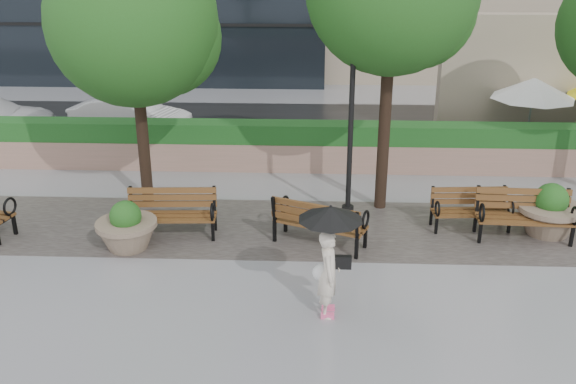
{
  "coord_description": "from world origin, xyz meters",
  "views": [
    {
      "loc": [
        0.59,
        -10.25,
        6.26
      ],
      "look_at": [
        0.05,
        2.48,
        1.1
      ],
      "focal_mm": 40.0,
      "sensor_mm": 36.0,
      "label": 1
    }
  ],
  "objects_px": {
    "lamppost": "(350,144)",
    "car_right": "(131,116)",
    "pedestrian": "(329,250)",
    "bench_2": "(319,232)",
    "planter_left": "(127,230)",
    "bench_3": "(470,218)",
    "bench_4": "(523,226)",
    "bench_1": "(172,223)",
    "planter_right": "(549,215)"
  },
  "relations": [
    {
      "from": "planter_left",
      "to": "bench_4",
      "type": "bearing_deg",
      "value": 5.39
    },
    {
      "from": "pedestrian",
      "to": "planter_right",
      "type": "bearing_deg",
      "value": -51.81
    },
    {
      "from": "bench_1",
      "to": "bench_4",
      "type": "xyz_separation_m",
      "value": [
        7.7,
        0.17,
        0.01
      ]
    },
    {
      "from": "bench_2",
      "to": "planter_left",
      "type": "height_order",
      "value": "planter_left"
    },
    {
      "from": "planter_right",
      "to": "planter_left",
      "type": "bearing_deg",
      "value": -173.14
    },
    {
      "from": "planter_left",
      "to": "lamppost",
      "type": "xyz_separation_m",
      "value": [
        4.75,
        1.79,
        1.41
      ]
    },
    {
      "from": "bench_1",
      "to": "planter_left",
      "type": "distance_m",
      "value": 1.05
    },
    {
      "from": "bench_1",
      "to": "car_right",
      "type": "bearing_deg",
      "value": 108.27
    },
    {
      "from": "bench_4",
      "to": "lamppost",
      "type": "xyz_separation_m",
      "value": [
        -3.78,
        0.99,
        1.51
      ]
    },
    {
      "from": "bench_4",
      "to": "pedestrian",
      "type": "relative_size",
      "value": 1.01
    },
    {
      "from": "lamppost",
      "to": "bench_3",
      "type": "bearing_deg",
      "value": -10.43
    },
    {
      "from": "bench_1",
      "to": "bench_4",
      "type": "bearing_deg",
      "value": -1.89
    },
    {
      "from": "bench_4",
      "to": "lamppost",
      "type": "distance_m",
      "value": 4.19
    },
    {
      "from": "bench_4",
      "to": "bench_1",
      "type": "bearing_deg",
      "value": -176.22
    },
    {
      "from": "planter_left",
      "to": "lamppost",
      "type": "distance_m",
      "value": 5.27
    },
    {
      "from": "bench_1",
      "to": "planter_left",
      "type": "xyz_separation_m",
      "value": [
        -0.82,
        -0.64,
        0.11
      ]
    },
    {
      "from": "planter_left",
      "to": "planter_right",
      "type": "relative_size",
      "value": 0.91
    },
    {
      "from": "lamppost",
      "to": "bench_1",
      "type": "bearing_deg",
      "value": -163.63
    },
    {
      "from": "bench_3",
      "to": "planter_left",
      "type": "distance_m",
      "value": 7.6
    },
    {
      "from": "bench_1",
      "to": "planter_right",
      "type": "height_order",
      "value": "planter_right"
    },
    {
      "from": "bench_3",
      "to": "car_right",
      "type": "xyz_separation_m",
      "value": [
        -9.6,
        6.83,
        0.38
      ]
    },
    {
      "from": "bench_3",
      "to": "bench_4",
      "type": "distance_m",
      "value": 1.14
    },
    {
      "from": "bench_2",
      "to": "planter_left",
      "type": "bearing_deg",
      "value": 27.38
    },
    {
      "from": "bench_4",
      "to": "lamppost",
      "type": "height_order",
      "value": "lamppost"
    },
    {
      "from": "car_right",
      "to": "planter_left",
      "type": "bearing_deg",
      "value": -152.51
    },
    {
      "from": "bench_4",
      "to": "planter_right",
      "type": "height_order",
      "value": "planter_right"
    },
    {
      "from": "bench_2",
      "to": "pedestrian",
      "type": "height_order",
      "value": "pedestrian"
    },
    {
      "from": "planter_right",
      "to": "pedestrian",
      "type": "bearing_deg",
      "value": -145.11
    },
    {
      "from": "planter_left",
      "to": "pedestrian",
      "type": "distance_m",
      "value": 4.9
    },
    {
      "from": "planter_left",
      "to": "lamppost",
      "type": "height_order",
      "value": "lamppost"
    },
    {
      "from": "bench_1",
      "to": "planter_right",
      "type": "bearing_deg",
      "value": 0.06
    },
    {
      "from": "bench_2",
      "to": "pedestrian",
      "type": "distance_m",
      "value": 2.83
    },
    {
      "from": "bench_1",
      "to": "pedestrian",
      "type": "distance_m",
      "value": 4.62
    },
    {
      "from": "bench_3",
      "to": "planter_left",
      "type": "bearing_deg",
      "value": -174.67
    },
    {
      "from": "car_right",
      "to": "pedestrian",
      "type": "height_order",
      "value": "pedestrian"
    },
    {
      "from": "bench_2",
      "to": "bench_3",
      "type": "distance_m",
      "value": 3.55
    },
    {
      "from": "lamppost",
      "to": "bench_2",
      "type": "bearing_deg",
      "value": -114.6
    },
    {
      "from": "bench_1",
      "to": "planter_right",
      "type": "xyz_separation_m",
      "value": [
        8.35,
        0.47,
        0.15
      ]
    },
    {
      "from": "lamppost",
      "to": "car_right",
      "type": "xyz_separation_m",
      "value": [
        -6.86,
        6.33,
        -1.18
      ]
    },
    {
      "from": "bench_3",
      "to": "planter_left",
      "type": "height_order",
      "value": "planter_left"
    },
    {
      "from": "bench_1",
      "to": "pedestrian",
      "type": "bearing_deg",
      "value": -44.35
    },
    {
      "from": "bench_4",
      "to": "lamppost",
      "type": "bearing_deg",
      "value": 167.9
    },
    {
      "from": "bench_1",
      "to": "planter_left",
      "type": "bearing_deg",
      "value": -145.34
    },
    {
      "from": "car_right",
      "to": "bench_1",
      "type": "bearing_deg",
      "value": -145.68
    },
    {
      "from": "planter_right",
      "to": "bench_1",
      "type": "bearing_deg",
      "value": -176.81
    },
    {
      "from": "bench_2",
      "to": "bench_4",
      "type": "height_order",
      "value": "bench_4"
    },
    {
      "from": "planter_left",
      "to": "car_right",
      "type": "height_order",
      "value": "car_right"
    },
    {
      "from": "bench_4",
      "to": "planter_left",
      "type": "distance_m",
      "value": 8.56
    },
    {
      "from": "planter_right",
      "to": "bench_2",
      "type": "bearing_deg",
      "value": -171.28
    },
    {
      "from": "lamppost",
      "to": "pedestrian",
      "type": "distance_m",
      "value": 4.21
    }
  ]
}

